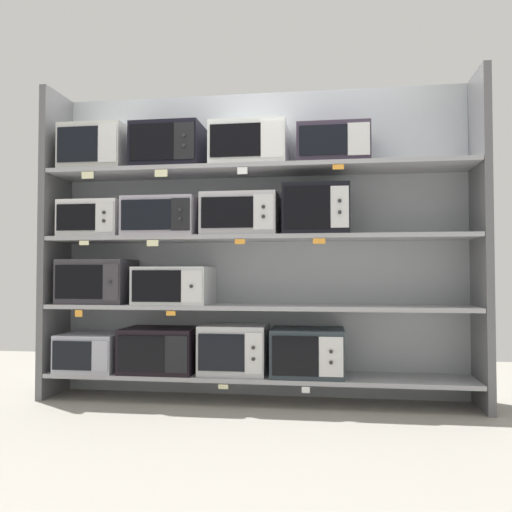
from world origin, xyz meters
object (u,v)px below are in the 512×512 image
(microwave_1, at_px, (161,350))
(microwave_7, at_px, (164,218))
(microwave_6, at_px, (95,220))
(microwave_2, at_px, (234,349))
(microwave_9, at_px, (316,211))
(microwave_11, at_px, (170,148))
(microwave_4, at_px, (98,282))
(microwave_3, at_px, (308,352))
(microwave_8, at_px, (241,215))
(microwave_13, at_px, (333,146))
(microwave_10, at_px, (97,150))
(microwave_12, at_px, (250,146))
(microwave_0, at_px, (93,351))
(microwave_5, at_px, (175,285))

(microwave_1, distance_m, microwave_7, 0.94)
(microwave_6, bearing_deg, microwave_2, -0.00)
(microwave_9, height_order, microwave_11, microwave_11)
(microwave_4, bearing_deg, microwave_3, -0.01)
(microwave_8, bearing_deg, microwave_4, -179.99)
(microwave_7, bearing_deg, microwave_6, 179.98)
(microwave_2, height_order, microwave_3, microwave_2)
(microwave_7, relative_size, microwave_13, 1.05)
(microwave_7, height_order, microwave_10, microwave_10)
(microwave_1, distance_m, microwave_12, 1.58)
(microwave_12, bearing_deg, microwave_2, -179.98)
(microwave_13, bearing_deg, microwave_2, 180.00)
(microwave_13, bearing_deg, microwave_0, -180.00)
(microwave_2, relative_size, microwave_5, 0.89)
(microwave_1, height_order, microwave_13, microwave_13)
(microwave_9, bearing_deg, microwave_7, 179.99)
(microwave_4, distance_m, microwave_12, 1.48)
(microwave_0, height_order, microwave_4, microwave_4)
(microwave_0, distance_m, microwave_13, 2.26)
(microwave_8, distance_m, microwave_12, 0.49)
(microwave_0, distance_m, microwave_10, 1.48)
(microwave_4, distance_m, microwave_5, 0.58)
(microwave_11, height_order, microwave_13, microwave_11)
(microwave_0, bearing_deg, microwave_7, -0.01)
(microwave_9, bearing_deg, microwave_5, 180.00)
(microwave_5, bearing_deg, microwave_4, 179.97)
(microwave_2, bearing_deg, microwave_1, -179.99)
(microwave_5, distance_m, microwave_12, 1.12)
(microwave_8, height_order, microwave_12, microwave_12)
(microwave_6, bearing_deg, microwave_3, -0.01)
(microwave_10, distance_m, microwave_12, 1.14)
(microwave_0, xyz_separation_m, microwave_10, (0.02, -0.00, 1.48))
(microwave_8, relative_size, microwave_12, 0.99)
(microwave_0, relative_size, microwave_10, 0.92)
(microwave_0, xyz_separation_m, microwave_12, (1.16, 0.00, 1.46))
(microwave_1, distance_m, microwave_6, 1.07)
(microwave_6, relative_size, microwave_12, 0.84)
(microwave_6, bearing_deg, microwave_4, -0.29)
(microwave_1, xyz_separation_m, microwave_7, (0.02, -0.00, 0.94))
(microwave_1, distance_m, microwave_13, 1.88)
(microwave_0, xyz_separation_m, microwave_7, (0.53, -0.00, 0.97))
(microwave_7, bearing_deg, microwave_9, -0.01)
(microwave_0, xyz_separation_m, microwave_4, (0.03, 0.00, 0.51))
(microwave_9, bearing_deg, microwave_2, 179.96)
(microwave_0, distance_m, microwave_6, 0.96)
(microwave_4, height_order, microwave_6, microwave_6)
(microwave_4, relative_size, microwave_7, 0.96)
(microwave_3, bearing_deg, microwave_13, 0.08)
(microwave_1, height_order, microwave_4, microwave_4)
(microwave_6, height_order, microwave_10, microwave_10)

